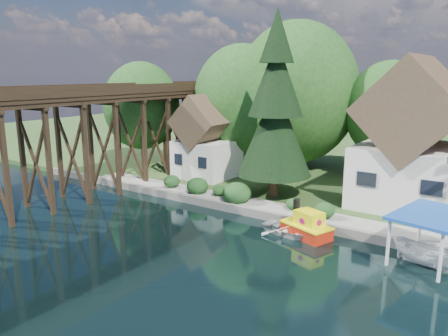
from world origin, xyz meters
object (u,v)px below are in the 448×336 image
at_px(house_left, 414,144).
at_px(shed, 207,142).
at_px(conifer, 275,109).
at_px(boat_white_a, 292,229).
at_px(trestle_bridge, 91,133).
at_px(tugboat, 307,226).
at_px(boat_canopy, 429,244).

distance_m(house_left, shed, 18.11).
xyz_separation_m(conifer, boat_white_a, (4.54, -5.78, -7.04)).
xyz_separation_m(trestle_bridge, conifer, (13.49, 6.96, 2.12)).
xyz_separation_m(conifer, tugboat, (5.45, -5.55, -6.78)).
bearing_deg(tugboat, trestle_bridge, -175.75).
bearing_deg(tugboat, boat_white_a, -165.88).
height_order(shed, boat_canopy, shed).
xyz_separation_m(trestle_bridge, tugboat, (18.94, 1.41, -4.65)).
relative_size(trestle_bridge, boat_canopy, 8.48).
xyz_separation_m(house_left, shed, (-18.00, -1.50, -1.31)).
bearing_deg(boat_canopy, house_left, 107.84).
distance_m(trestle_bridge, conifer, 15.33).
relative_size(tugboat, boat_canopy, 0.69).
relative_size(conifer, boat_white_a, 3.48).
height_order(tugboat, boat_white_a, tugboat).
xyz_separation_m(boat_white_a, boat_canopy, (8.09, -0.04, 0.86)).
distance_m(house_left, boat_white_a, 11.83).
bearing_deg(boat_canopy, trestle_bridge, -177.51).
bearing_deg(tugboat, shed, 150.40).
bearing_deg(boat_canopy, boat_white_a, 179.71).
height_order(tugboat, boat_canopy, boat_canopy).
distance_m(trestle_bridge, tugboat, 19.56).
relative_size(trestle_bridge, tugboat, 12.28).
bearing_deg(shed, conifer, -15.58).
bearing_deg(trestle_bridge, boat_canopy, 2.49).
height_order(trestle_bridge, tugboat, trestle_bridge).
relative_size(house_left, boat_canopy, 2.12).
bearing_deg(boat_canopy, conifer, 155.24).
bearing_deg(boat_canopy, tugboat, 177.84).
bearing_deg(trestle_bridge, house_left, 25.21).
relative_size(shed, conifer, 0.54).
xyz_separation_m(house_left, boat_canopy, (3.12, -9.69, -3.84)).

